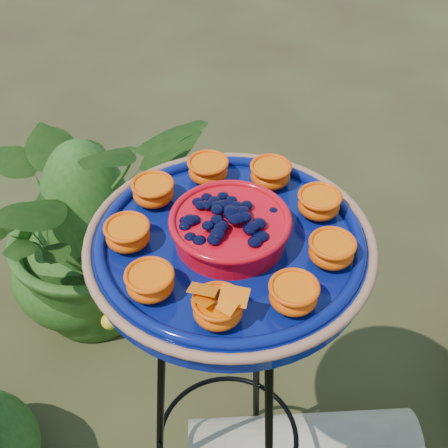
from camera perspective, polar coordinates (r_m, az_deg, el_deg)
The scene contains 3 objects.
tripod_stand at distance 1.30m, azimuth 0.44°, elevation -13.99°, with size 0.38×0.38×0.89m.
feeder_dish at distance 1.00m, azimuth 0.55°, elevation -1.56°, with size 0.53×0.53×0.11m.
shrub_back_left at distance 1.91m, azimuth -12.34°, elevation 0.80°, with size 0.69×0.60×0.77m, color #1A4412.
Camera 1 is at (0.09, -0.65, 1.62)m, focal length 50.00 mm.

